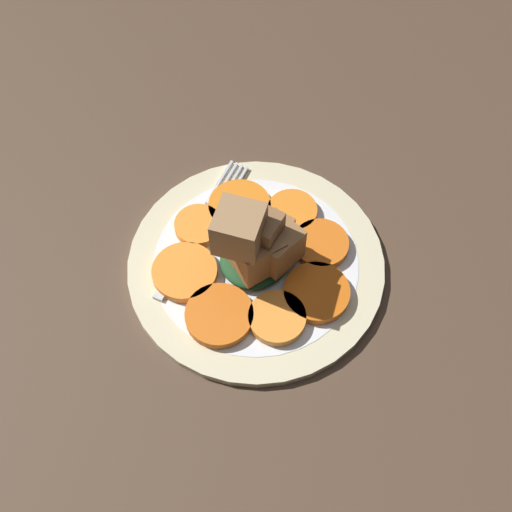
{
  "coord_description": "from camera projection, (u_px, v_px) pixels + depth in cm",
  "views": [
    {
      "loc": [
        29.36,
        19.39,
        62.06
      ],
      "look_at": [
        0.0,
        0.0,
        4.1
      ],
      "focal_mm": 45.0,
      "sensor_mm": 36.0,
      "label": 1
    }
  ],
  "objects": [
    {
      "name": "fork",
      "position": [
        203.0,
        224.0,
        0.71
      ],
      "size": [
        19.7,
        4.61,
        0.4
      ],
      "rotation": [
        0.0,
        0.0,
        0.15
      ],
      "color": "silver",
      "rests_on": "plate"
    },
    {
      "name": "carrot_slice_0",
      "position": [
        200.0,
        224.0,
        0.7
      ],
      "size": [
        5.26,
        5.26,
        1.02
      ],
      "primitive_type": "cylinder",
      "color": "orange",
      "rests_on": "plate"
    },
    {
      "name": "carrot_slice_4",
      "position": [
        318.0,
        290.0,
        0.66
      ],
      "size": [
        6.89,
        6.89,
        1.02
      ],
      "primitive_type": "cylinder",
      "color": "#D56013",
      "rests_on": "plate"
    },
    {
      "name": "carrot_slice_3",
      "position": [
        277.0,
        318.0,
        0.65
      ],
      "size": [
        5.88,
        5.88,
        1.02
      ],
      "primitive_type": "cylinder",
      "color": "orange",
      "rests_on": "plate"
    },
    {
      "name": "center_pile",
      "position": [
        258.0,
        243.0,
        0.65
      ],
      "size": [
        9.03,
        8.13,
        10.63
      ],
      "color": "#1E4723",
      "rests_on": "plate"
    },
    {
      "name": "plate",
      "position": [
        256.0,
        264.0,
        0.69
      ],
      "size": [
        27.6,
        27.6,
        1.05
      ],
      "color": "beige",
      "rests_on": "table_slab"
    },
    {
      "name": "carrot_slice_2",
      "position": [
        219.0,
        315.0,
        0.65
      ],
      "size": [
        6.98,
        6.98,
        1.02
      ],
      "primitive_type": "cylinder",
      "color": "orange",
      "rests_on": "plate"
    },
    {
      "name": "carrot_slice_5",
      "position": [
        321.0,
        244.0,
        0.69
      ],
      "size": [
        6.08,
        6.08,
        1.02
      ],
      "primitive_type": "cylinder",
      "color": "orange",
      "rests_on": "plate"
    },
    {
      "name": "table_slab",
      "position": [
        256.0,
        271.0,
        0.7
      ],
      "size": [
        120.0,
        120.0,
        2.0
      ],
      "primitive_type": "cube",
      "color": "#4C3828",
      "rests_on": "ground"
    },
    {
      "name": "carrot_slice_1",
      "position": [
        185.0,
        272.0,
        0.67
      ],
      "size": [
        6.89,
        6.89,
        1.02
      ],
      "primitive_type": "cylinder",
      "color": "orange",
      "rests_on": "plate"
    },
    {
      "name": "carrot_slice_7",
      "position": [
        240.0,
        207.0,
        0.72
      ],
      "size": [
        6.99,
        6.99,
        1.02
      ],
      "primitive_type": "cylinder",
      "color": "orange",
      "rests_on": "plate"
    },
    {
      "name": "carrot_slice_6",
      "position": [
        293.0,
        212.0,
        0.71
      ],
      "size": [
        5.57,
        5.57,
        1.02
      ],
      "primitive_type": "cylinder",
      "color": "orange",
      "rests_on": "plate"
    }
  ]
}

